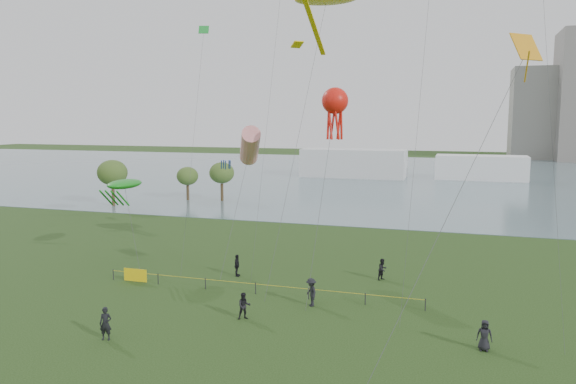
% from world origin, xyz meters
% --- Properties ---
extents(ground_plane, '(400.00, 400.00, 0.00)m').
position_xyz_m(ground_plane, '(0.00, 0.00, 0.00)').
color(ground_plane, black).
extents(lake, '(400.00, 120.00, 0.08)m').
position_xyz_m(lake, '(0.00, 100.00, 0.02)').
color(lake, slate).
rests_on(lake, ground_plane).
extents(building_low, '(16.00, 18.00, 28.00)m').
position_xyz_m(building_low, '(32.00, 168.00, 14.00)').
color(building_low, gray).
rests_on(building_low, ground_plane).
extents(pavilion_left, '(22.00, 8.00, 6.00)m').
position_xyz_m(pavilion_left, '(-12.00, 95.00, 3.00)').
color(pavilion_left, silver).
rests_on(pavilion_left, ground_plane).
extents(pavilion_right, '(18.00, 7.00, 5.00)m').
position_xyz_m(pavilion_right, '(14.00, 98.00, 2.50)').
color(pavilion_right, white).
rests_on(pavilion_right, ground_plane).
extents(trees, '(16.91, 13.49, 6.70)m').
position_xyz_m(trees, '(-31.70, 49.93, 4.45)').
color(trees, '#3B2D1A').
rests_on(trees, ground_plane).
extents(fence, '(24.07, 0.07, 1.05)m').
position_xyz_m(fence, '(-9.55, 13.07, 0.55)').
color(fence, black).
rests_on(fence, ground_plane).
extents(spectator_a, '(1.05, 0.99, 1.72)m').
position_xyz_m(spectator_a, '(-2.30, 8.06, 0.86)').
color(spectator_a, black).
rests_on(spectator_a, ground_plane).
extents(spectator_b, '(1.32, 1.43, 1.94)m').
position_xyz_m(spectator_b, '(1.10, 11.76, 0.97)').
color(spectator_b, black).
rests_on(spectator_b, ground_plane).
extents(spectator_c, '(0.59, 1.10, 1.78)m').
position_xyz_m(spectator_c, '(-6.51, 16.95, 0.89)').
color(spectator_c, black).
rests_on(spectator_c, ground_plane).
extents(spectator_d, '(0.85, 0.56, 1.73)m').
position_xyz_m(spectator_d, '(12.08, 7.52, 0.86)').
color(spectator_d, black).
rests_on(spectator_d, ground_plane).
extents(spectator_f, '(0.80, 0.63, 1.93)m').
position_xyz_m(spectator_f, '(-8.64, 2.55, 0.97)').
color(spectator_f, black).
rests_on(spectator_f, ground_plane).
extents(spectator_g, '(1.00, 1.05, 1.71)m').
position_xyz_m(spectator_g, '(4.84, 19.44, 0.85)').
color(spectator_g, black).
rests_on(spectator_g, ground_plane).
extents(kite_stingray, '(5.18, 11.15, 22.48)m').
position_xyz_m(kite_stingray, '(-0.36, 21.08, 22.00)').
color(kite_stingray, '#3F3F42').
extents(kite_windsock, '(4.17, 9.37, 12.07)m').
position_xyz_m(kite_windsock, '(-7.48, 22.48, 10.21)').
color(kite_windsock, '#3F3F42').
extents(kite_creature, '(3.92, 4.53, 7.40)m').
position_xyz_m(kite_creature, '(-17.38, 17.94, 6.96)').
color(kite_creature, '#3F3F42').
extents(kite_octopus, '(1.99, 8.14, 14.96)m').
position_xyz_m(kite_octopus, '(1.22, 17.87, 13.86)').
color(kite_octopus, '#3F3F42').
extents(kite_delta, '(7.65, 9.39, 16.71)m').
position_xyz_m(kite_delta, '(12.96, 5.27, 15.28)').
color(kite_delta, '#3F3F42').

